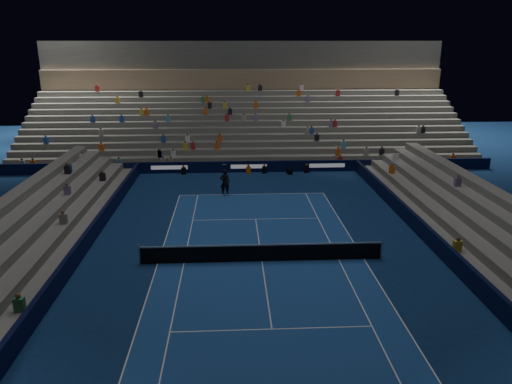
{
  "coord_description": "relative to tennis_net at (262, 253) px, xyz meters",
  "views": [
    {
      "loc": [
        -1.54,
        -23.59,
        11.18
      ],
      "look_at": [
        0.0,
        6.0,
        2.0
      ],
      "focal_mm": 34.27,
      "sensor_mm": 36.0,
      "label": 1
    }
  ],
  "objects": [
    {
      "name": "sponsor_barrier_west",
      "position": [
        -9.7,
        0.0,
        -0.0
      ],
      "size": [
        0.25,
        37.0,
        1.0
      ],
      "primitive_type": "cube",
      "color": "black",
      "rests_on": "ground"
    },
    {
      "name": "broadcast_camera",
      "position": [
        3.56,
        17.65,
        -0.23
      ],
      "size": [
        0.53,
        0.9,
        0.52
      ],
      "color": "black",
      "rests_on": "ground"
    },
    {
      "name": "tennis_player",
      "position": [
        -2.05,
        11.71,
        0.51
      ],
      "size": [
        0.81,
        0.6,
        2.03
      ],
      "primitive_type": "imported",
      "rotation": [
        0.0,
        0.0,
        3.31
      ],
      "color": "black",
      "rests_on": "ground"
    },
    {
      "name": "grandstand_east",
      "position": [
        13.17,
        0.0,
        0.41
      ],
      "size": [
        5.0,
        37.0,
        2.5
      ],
      "color": "slate",
      "rests_on": "ground"
    },
    {
      "name": "court_surface",
      "position": [
        0.0,
        0.0,
        -0.5
      ],
      "size": [
        10.97,
        23.77,
        0.01
      ],
      "primitive_type": "cube",
      "color": "navy",
      "rests_on": "ground"
    },
    {
      "name": "ground",
      "position": [
        0.0,
        0.0,
        -0.5
      ],
      "size": [
        90.0,
        90.0,
        0.0
      ],
      "primitive_type": "plane",
      "color": "#0D2450",
      "rests_on": "ground"
    },
    {
      "name": "sponsor_barrier_east",
      "position": [
        9.7,
        0.0,
        -0.0
      ],
      "size": [
        0.25,
        37.0,
        1.0
      ],
      "primitive_type": "cube",
      "color": "black",
      "rests_on": "ground"
    },
    {
      "name": "grandstand_west",
      "position": [
        -13.17,
        0.0,
        0.41
      ],
      "size": [
        5.0,
        37.0,
        2.5
      ],
      "color": "slate",
      "rests_on": "ground"
    },
    {
      "name": "grandstand_main",
      "position": [
        0.0,
        27.9,
        2.87
      ],
      "size": [
        44.0,
        15.2,
        11.2
      ],
      "color": "#63645F",
      "rests_on": "ground"
    },
    {
      "name": "tennis_net",
      "position": [
        0.0,
        0.0,
        0.0
      ],
      "size": [
        12.9,
        0.1,
        1.1
      ],
      "color": "#B2B2B7",
      "rests_on": "ground"
    },
    {
      "name": "sponsor_barrier_far",
      "position": [
        0.0,
        18.5,
        -0.0
      ],
      "size": [
        44.0,
        0.25,
        1.0
      ],
      "primitive_type": "cube",
      "color": "black",
      "rests_on": "ground"
    }
  ]
}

